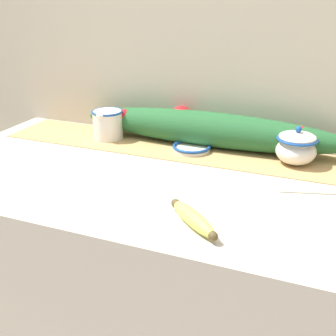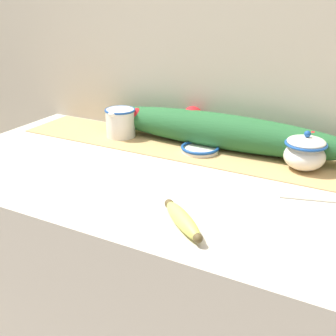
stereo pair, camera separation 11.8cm
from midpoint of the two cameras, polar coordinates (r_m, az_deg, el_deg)
name	(u,v)px [view 1 (the left image)]	position (r m, az deg, el deg)	size (l,w,h in m)	color
countertop	(178,301)	(1.48, -1.05, -17.71)	(1.59, 0.74, 0.91)	beige
back_wall	(219,58)	(1.50, 4.63, 14.61)	(2.39, 0.04, 2.40)	#B7AD99
table_runner	(203,151)	(1.43, 2.47, 2.22)	(1.47, 0.24, 0.00)	tan
cream_pitcher	(108,123)	(1.57, -10.28, 5.94)	(0.11, 0.13, 0.11)	white
sugar_bowl	(296,147)	(1.35, 14.64, 2.70)	(0.13, 0.13, 0.12)	white
small_dish	(192,148)	(1.43, 0.88, 2.73)	(0.13, 0.13, 0.02)	white
banana	(193,218)	(0.98, -0.03, -6.93)	(0.16, 0.15, 0.04)	#CCD156
spoon	(336,193)	(1.20, 19.22, -3.33)	(0.18, 0.06, 0.01)	#A89E89
poinsettia_garland	(209,129)	(1.47, 3.31, 5.29)	(0.95, 0.13, 0.13)	#235B2D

